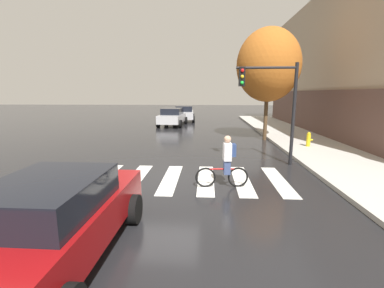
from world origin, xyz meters
name	(u,v)px	position (x,y,z in m)	size (l,w,h in m)	color
ground_plane	(164,179)	(0.00, 0.00, 0.00)	(120.00, 120.00, 0.00)	black
crosswalk_stripes	(153,178)	(-0.39, 0.00, 0.01)	(9.32, 3.25, 0.01)	silver
sedan_near	(55,219)	(-1.14, -4.75, 0.82)	(2.20, 4.62, 1.59)	maroon
sedan_mid	(173,117)	(-1.73, 15.55, 0.85)	(2.52, 4.88, 1.64)	#B7B7BC
sedan_far	(184,113)	(-1.02, 19.73, 0.85)	(2.50, 4.91, 1.66)	#B7B7BC
cyclist	(226,162)	(2.13, -0.72, 0.84)	(1.71, 0.38, 1.69)	black
traffic_light_near	(274,97)	(4.23, 2.18, 2.86)	(2.47, 0.28, 4.20)	black
fire_hydrant	(309,139)	(7.02, 5.54, 0.53)	(0.33, 0.22, 0.78)	gold
street_tree_near	(268,65)	(5.25, 8.27, 4.69)	(3.91, 3.91, 6.95)	#4C3823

